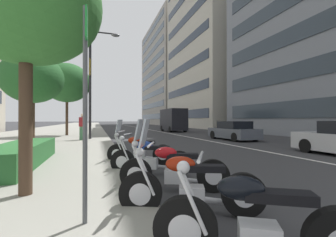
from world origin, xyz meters
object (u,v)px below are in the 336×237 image
at_px(car_approaching_light, 233,131).
at_px(motorcycle_far_end_row, 256,226).
at_px(motorcycle_by_sign_pole, 172,170).
at_px(pedestrian_on_plaza, 83,127).
at_px(motorcycle_nearest_camera, 189,187).
at_px(motorcycle_under_tarp, 150,159).
at_px(parking_sign_by_curb, 85,94).
at_px(street_tree_near_plaza_corner, 67,83).
at_px(delivery_van_ahead, 173,120).
at_px(street_tree_mid_sidewalk, 32,78).
at_px(street_lamp_with_banners, 95,73).
at_px(motorcycle_mid_row, 139,151).
at_px(street_tree_far_plaza, 26,2).

bearing_deg(car_approaching_light, motorcycle_far_end_row, 144.41).
distance_m(motorcycle_by_sign_pole, pedestrian_on_plaza, 11.60).
bearing_deg(motorcycle_nearest_camera, motorcycle_under_tarp, -69.10).
xyz_separation_m(motorcycle_by_sign_pole, pedestrian_on_plaza, (11.34, 2.35, 0.58)).
relative_size(motorcycle_far_end_row, motorcycle_nearest_camera, 0.89).
distance_m(motorcycle_by_sign_pole, parking_sign_by_curb, 2.51).
relative_size(motorcycle_by_sign_pole, street_tree_near_plaza_corner, 0.35).
bearing_deg(motorcycle_under_tarp, motorcycle_by_sign_pole, 122.05).
distance_m(motorcycle_far_end_row, motorcycle_by_sign_pole, 2.57).
bearing_deg(parking_sign_by_curb, motorcycle_under_tarp, -27.92).
bearing_deg(delivery_van_ahead, street_tree_mid_sidewalk, 141.51).
bearing_deg(motorcycle_under_tarp, car_approaching_light, -107.45).
xyz_separation_m(motorcycle_far_end_row, car_approaching_light, (12.49, -8.12, 0.21)).
height_order(car_approaching_light, street_lamp_with_banners, street_lamp_with_banners).
distance_m(motorcycle_by_sign_pole, street_tree_near_plaza_corner, 17.58).
xyz_separation_m(motorcycle_by_sign_pole, street_tree_mid_sidewalk, (7.21, 4.28, 2.91)).
relative_size(motorcycle_mid_row, street_tree_near_plaza_corner, 0.34).
height_order(motorcycle_by_sign_pole, pedestrian_on_plaza, pedestrian_on_plaza).
distance_m(motorcycle_far_end_row, pedestrian_on_plaza, 14.12).
xyz_separation_m(motorcycle_mid_row, street_tree_mid_sidewalk, (4.19, 4.12, 2.91)).
xyz_separation_m(street_tree_far_plaza, street_tree_near_plaza_corner, (16.45, 1.21, 1.06)).
relative_size(motorcycle_nearest_camera, street_lamp_with_banners, 0.28).
xyz_separation_m(motorcycle_mid_row, street_lamp_with_banners, (9.22, 1.46, 4.36)).
height_order(car_approaching_light, pedestrian_on_plaza, pedestrian_on_plaza).
xyz_separation_m(delivery_van_ahead, street_tree_near_plaza_corner, (-5.75, 11.62, 3.15)).
height_order(parking_sign_by_curb, pedestrian_on_plaza, parking_sign_by_curb).
bearing_deg(street_tree_far_plaza, motorcycle_far_end_row, -135.35).
relative_size(motorcycle_nearest_camera, motorcycle_under_tarp, 1.06).
height_order(motorcycle_nearest_camera, street_tree_near_plaza_corner, street_tree_near_plaza_corner).
height_order(motorcycle_by_sign_pole, street_tree_mid_sidewalk, street_tree_mid_sidewalk).
relative_size(motorcycle_nearest_camera, car_approaching_light, 0.51).
distance_m(motorcycle_nearest_camera, street_tree_near_plaza_corner, 18.70).
relative_size(motorcycle_under_tarp, street_tree_mid_sidewalk, 0.47).
relative_size(motorcycle_mid_row, street_tree_mid_sidewalk, 0.48).
bearing_deg(pedestrian_on_plaza, motorcycle_by_sign_pole, 36.44).
bearing_deg(street_tree_near_plaza_corner, motorcycle_far_end_row, -168.47).
relative_size(motorcycle_under_tarp, street_lamp_with_banners, 0.27).
bearing_deg(delivery_van_ahead, street_tree_near_plaza_corner, 116.17).
height_order(car_approaching_light, delivery_van_ahead, delivery_van_ahead).
distance_m(street_tree_far_plaza, street_tree_mid_sidewalk, 7.21).
distance_m(motorcycle_far_end_row, street_tree_mid_sidewalk, 11.07).
relative_size(motorcycle_under_tarp, car_approaching_light, 0.49).
bearing_deg(street_lamp_with_banners, motorcycle_by_sign_pole, -172.47).
bearing_deg(delivery_van_ahead, pedestrian_on_plaza, 137.45).
relative_size(parking_sign_by_curb, street_tree_near_plaza_corner, 0.45).
bearing_deg(parking_sign_by_curb, motorcycle_nearest_camera, -85.23).
height_order(motorcycle_nearest_camera, motorcycle_under_tarp, motorcycle_nearest_camera).
xyz_separation_m(motorcycle_nearest_camera, delivery_van_ahead, (23.57, -7.85, 1.05)).
xyz_separation_m(street_lamp_with_banners, street_tree_far_plaza, (-12.06, 1.08, -1.23)).
bearing_deg(motorcycle_nearest_camera, street_tree_far_plaza, -7.40).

